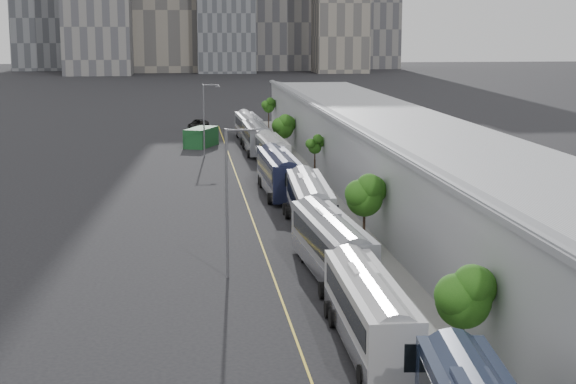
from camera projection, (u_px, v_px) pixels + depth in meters
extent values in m
cube|color=gray|center=(410.00, 244.00, 62.74)|extent=(10.00, 170.00, 0.12)
cube|color=gold|center=(263.00, 249.00, 61.55)|extent=(0.12, 160.00, 0.02)
cube|color=gray|center=(466.00, 197.00, 62.59)|extent=(12.00, 160.00, 6.80)
cube|color=gray|center=(467.00, 163.00, 62.15)|extent=(12.45, 160.40, 2.57)
cube|color=gray|center=(386.00, 148.00, 61.26)|extent=(0.30, 160.00, 0.40)
cube|color=#171F34|center=(476.00, 383.00, 28.93)|extent=(1.52, 2.33, 0.30)
cube|color=#BEBDC0|center=(369.00, 311.00, 42.12)|extent=(2.63, 12.42, 3.00)
cube|color=black|center=(370.00, 302.00, 41.83)|extent=(2.67, 10.93, 1.02)
cube|color=silver|center=(369.00, 331.00, 42.29)|extent=(2.66, 12.17, 0.96)
cube|color=#BEBDC0|center=(363.00, 270.00, 43.21)|extent=(1.26, 2.11, 0.29)
cube|color=slate|center=(331.00, 245.00, 54.60)|extent=(3.40, 13.21, 3.17)
cube|color=black|center=(332.00, 237.00, 54.30)|extent=(3.36, 11.64, 1.08)
cube|color=silver|center=(331.00, 261.00, 54.78)|extent=(3.42, 12.95, 1.01)
cube|color=slate|center=(328.00, 213.00, 55.75)|extent=(1.44, 2.29, 0.30)
cube|color=#9899A1|center=(309.00, 203.00, 67.76)|extent=(3.34, 13.38, 3.21)
cube|color=black|center=(310.00, 196.00, 67.46)|extent=(3.31, 11.79, 1.09)
cube|color=silver|center=(309.00, 216.00, 67.95)|extent=(3.36, 13.12, 1.03)
cube|color=#9899A1|center=(307.00, 177.00, 68.93)|extent=(1.44, 2.31, 0.31)
cube|color=black|center=(279.00, 173.00, 81.73)|extent=(2.97, 13.53, 3.27)
cube|color=black|center=(279.00, 167.00, 81.42)|extent=(2.99, 11.91, 1.11)
cube|color=silver|center=(279.00, 184.00, 81.92)|extent=(3.00, 13.26, 1.05)
cube|color=black|center=(277.00, 151.00, 82.92)|extent=(1.39, 2.31, 0.31)
cube|color=silver|center=(272.00, 151.00, 97.46)|extent=(2.86, 12.19, 2.93)
cube|color=black|center=(272.00, 147.00, 97.18)|extent=(2.87, 10.74, 1.00)
cube|color=silver|center=(272.00, 160.00, 97.63)|extent=(2.89, 11.95, 0.94)
cube|color=silver|center=(271.00, 136.00, 98.53)|extent=(1.28, 2.09, 0.28)
cube|color=slate|center=(256.00, 138.00, 109.13)|extent=(2.66, 12.67, 3.06)
cube|color=black|center=(256.00, 133.00, 108.84)|extent=(2.71, 11.16, 1.04)
cube|color=silver|center=(256.00, 146.00, 109.31)|extent=(2.70, 12.42, 0.98)
cube|color=slate|center=(255.00, 123.00, 110.25)|extent=(1.29, 2.15, 0.29)
cube|color=#A8A9B2|center=(248.00, 127.00, 121.24)|extent=(2.98, 12.82, 3.09)
cube|color=black|center=(248.00, 123.00, 120.94)|extent=(2.99, 11.29, 1.05)
cube|color=silver|center=(248.00, 134.00, 121.42)|extent=(3.01, 12.57, 0.99)
cube|color=#A8A9B2|center=(248.00, 114.00, 122.36)|extent=(1.35, 2.20, 0.29)
cylinder|color=black|center=(462.00, 331.00, 39.82)|extent=(0.18, 0.18, 3.41)
sphere|color=#1C5F15|center=(464.00, 292.00, 39.49)|extent=(2.55, 2.55, 2.55)
cylinder|color=black|center=(364.00, 221.00, 61.34)|extent=(0.18, 0.18, 3.92)
sphere|color=#1C5F15|center=(365.00, 193.00, 60.97)|extent=(2.58, 2.58, 2.58)
cylinder|color=black|center=(315.00, 163.00, 88.49)|extent=(0.18, 0.18, 3.80)
sphere|color=#1C5F15|center=(315.00, 145.00, 88.17)|extent=(1.36, 1.36, 1.36)
cylinder|color=black|center=(283.00, 139.00, 110.68)|extent=(0.18, 0.18, 3.15)
sphere|color=#1C5F15|center=(283.00, 125.00, 110.37)|extent=(2.64, 2.64, 2.64)
cylinder|color=black|center=(269.00, 117.00, 134.27)|extent=(0.18, 0.18, 3.75)
sphere|color=#1C5F15|center=(269.00, 105.00, 133.94)|extent=(1.73, 1.73, 1.73)
cylinder|color=#59595E|center=(227.00, 204.00, 53.66)|extent=(0.18, 0.18, 9.25)
cylinder|color=#59595E|center=(241.00, 130.00, 52.94)|extent=(1.80, 0.14, 0.14)
cube|color=#59595E|center=(254.00, 132.00, 53.06)|extent=(0.50, 0.22, 0.18)
cylinder|color=#59595E|center=(204.00, 121.00, 105.48)|extent=(0.18, 0.18, 8.66)
cylinder|color=#59595E|center=(211.00, 85.00, 104.81)|extent=(1.80, 0.14, 0.14)
cube|color=#59595E|center=(218.00, 86.00, 104.93)|extent=(0.50, 0.22, 0.18)
cube|color=#15441F|center=(201.00, 137.00, 114.91)|extent=(4.76, 6.66, 2.46)
imported|color=black|center=(198.00, 124.00, 134.84)|extent=(3.57, 5.82, 1.51)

